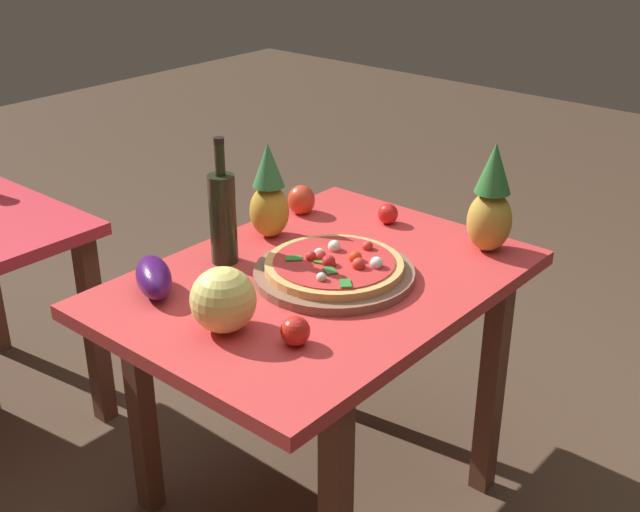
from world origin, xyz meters
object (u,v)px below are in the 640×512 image
object	(u,v)px
eggplant	(154,277)
tomato_near_board	(295,331)
pizza	(335,265)
bell_pepper	(301,200)
pizza_board	(334,274)
tomato_at_corner	(388,214)
pineapple_right	(491,203)
wine_bottle	(223,216)
pineapple_left	(269,195)
melon	(223,300)
display_table	(319,309)

from	to	relation	value
eggplant	tomato_near_board	size ratio (longest dim) A/B	2.80
pizza	eggplant	distance (m)	0.48
eggplant	bell_pepper	bearing A→B (deg)	6.50
pizza_board	bell_pepper	world-z (taller)	bell_pepper
pizza_board	tomato_at_corner	bearing A→B (deg)	15.89
pizza_board	pineapple_right	size ratio (longest dim) A/B	1.35
pineapple_right	bell_pepper	world-z (taller)	pineapple_right
wine_bottle	pineapple_left	xyz separation A→B (m)	(0.21, 0.03, -0.01)
bell_pepper	tomato_at_corner	size ratio (longest dim) A/B	1.50
pizza	pineapple_left	xyz separation A→B (m)	(0.09, 0.33, 0.09)
bell_pepper	pineapple_right	bearing A→B (deg)	-76.81
bell_pepper	pizza_board	bearing A→B (deg)	-127.64
pineapple_left	melon	size ratio (longest dim) A/B	1.83
display_table	tomato_at_corner	distance (m)	0.45
pineapple_right	melon	bearing A→B (deg)	163.18
pineapple_left	pineapple_right	world-z (taller)	pineapple_right
pineapple_left	tomato_at_corner	world-z (taller)	pineapple_left
pizza_board	pineapple_right	bearing A→B (deg)	-27.23
pizza	pineapple_right	bearing A→B (deg)	-27.13
display_table	bell_pepper	world-z (taller)	bell_pepper
pineapple_left	tomato_near_board	distance (m)	0.64
display_table	eggplant	world-z (taller)	eggplant
melon	eggplant	bearing A→B (deg)	87.43
pizza_board	pineapple_right	distance (m)	0.50
pizza	melon	world-z (taller)	melon
pizza_board	tomato_near_board	xyz separation A→B (m)	(-0.33, -0.15, 0.02)
display_table	pizza	size ratio (longest dim) A/B	3.02
pizza_board	wine_bottle	bearing A→B (deg)	111.72
wine_bottle	pineapple_right	world-z (taller)	wine_bottle
tomato_at_corner	wine_bottle	bearing A→B (deg)	160.26
pizza_board	tomato_at_corner	distance (m)	0.42
pizza	tomato_near_board	bearing A→B (deg)	-155.21
pizza_board	eggplant	world-z (taller)	eggplant
display_table	wine_bottle	distance (m)	0.37
tomato_at_corner	melon	bearing A→B (deg)	-173.47
pizza_board	display_table	bearing A→B (deg)	121.76
display_table	pineapple_left	world-z (taller)	pineapple_left
pizza	tomato_at_corner	xyz separation A→B (m)	(0.40, 0.12, -0.01)
tomato_near_board	pineapple_right	bearing A→B (deg)	-5.31
display_table	pizza_board	world-z (taller)	pizza_board
wine_bottle	melon	bearing A→B (deg)	-133.63
display_table	melon	distance (m)	0.41
wine_bottle	eggplant	distance (m)	0.27
eggplant	pizza	bearing A→B (deg)	-39.19
tomato_near_board	tomato_at_corner	xyz separation A→B (m)	(0.73, 0.27, -0.00)
pizza	tomato_near_board	world-z (taller)	pizza
pizza	wine_bottle	world-z (taller)	wine_bottle
pineapple_left	eggplant	bearing A→B (deg)	-176.72
display_table	pizza	world-z (taller)	pizza
pineapple_left	bell_pepper	size ratio (longest dim) A/B	3.02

